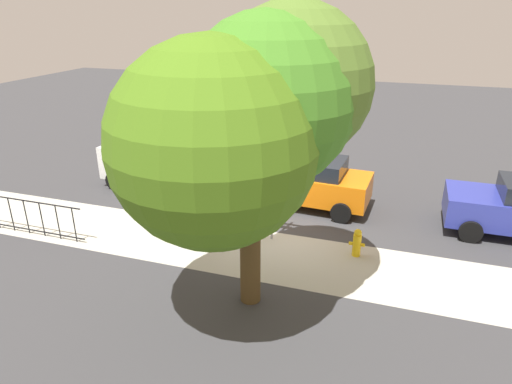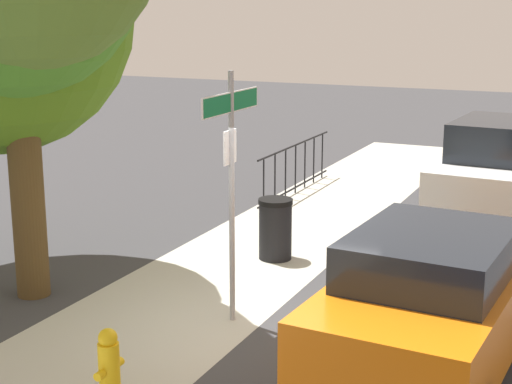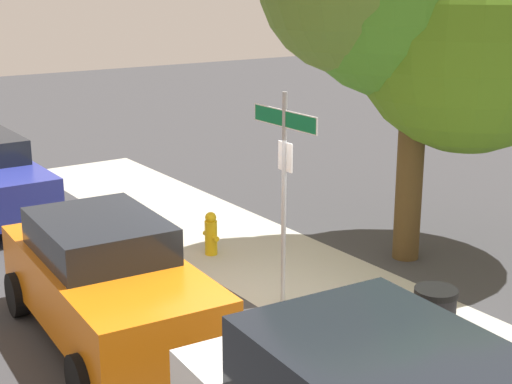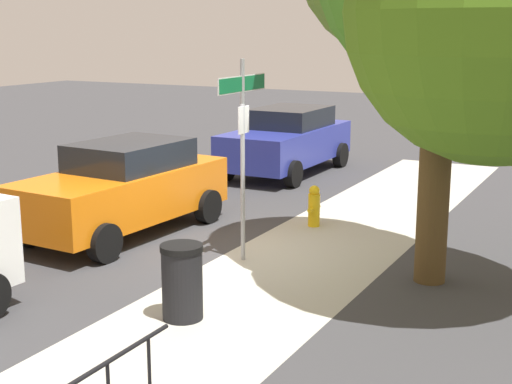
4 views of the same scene
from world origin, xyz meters
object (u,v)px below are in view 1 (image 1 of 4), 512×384
at_px(street_sign, 273,167).
at_px(shade_tree, 250,116).
at_px(car_white, 160,159).
at_px(car_orange, 306,181).
at_px(fire_hydrant, 357,243).
at_px(trash_bin, 183,218).

distance_m(street_sign, shade_tree, 3.69).
distance_m(shade_tree, car_white, 8.50).
relative_size(car_orange, car_white, 1.04).
bearing_deg(fire_hydrant, street_sign, -4.72).
height_order(car_orange, car_white, car_white).
height_order(fire_hydrant, trash_bin, trash_bin).
xyz_separation_m(street_sign, shade_tree, (-0.41, 3.03, 2.06)).
bearing_deg(street_sign, trash_bin, 11.14).
distance_m(shade_tree, trash_bin, 5.40).
bearing_deg(fire_hydrant, car_white, -21.23).
xyz_separation_m(street_sign, car_white, (5.01, -2.68, -1.14)).
bearing_deg(fire_hydrant, car_orange, -54.49).
distance_m(street_sign, car_white, 5.79).
height_order(shade_tree, fire_hydrant, shade_tree).
bearing_deg(car_white, street_sign, 155.53).
distance_m(car_orange, fire_hydrant, 3.52).
height_order(street_sign, shade_tree, shade_tree).
distance_m(street_sign, trash_bin, 3.09).
xyz_separation_m(shade_tree, car_orange, (0.03, -5.67, -3.40)).
xyz_separation_m(car_white, trash_bin, (-2.47, 3.18, -0.55)).
bearing_deg(car_white, fire_hydrant, 162.48).
xyz_separation_m(street_sign, trash_bin, (2.53, 0.50, -1.69)).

